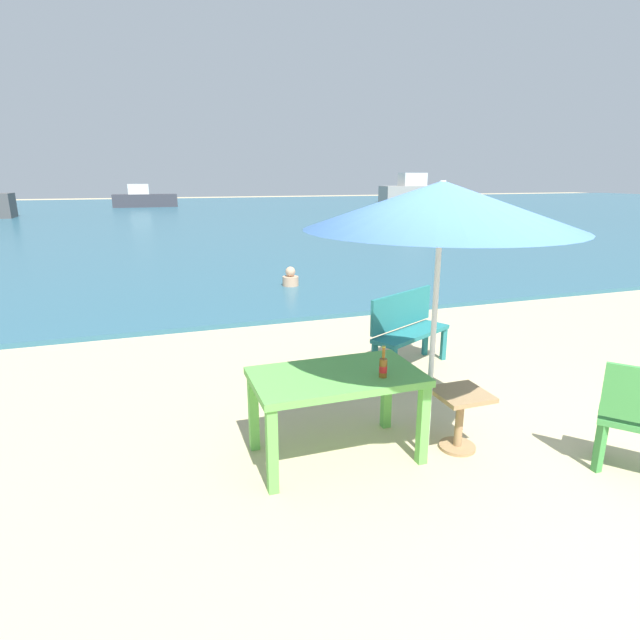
{
  "coord_description": "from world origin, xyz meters",
  "views": [
    {
      "loc": [
        -2.55,
        -2.76,
        2.33
      ],
      "look_at": [
        -0.58,
        3.0,
        0.6
      ],
      "focal_mm": 28.43,
      "sensor_mm": 36.0,
      "label": 1
    }
  ],
  "objects_px": {
    "picnic_table_green": "(336,386)",
    "swimmer_person": "(290,278)",
    "beer_bottle_amber": "(383,366)",
    "patio_umbrella": "(442,206)",
    "boat_cargo_ship": "(417,192)",
    "boat_sailboat": "(144,199)",
    "bench_teal_center": "(407,326)",
    "side_table_wood": "(460,412)"
  },
  "relations": [
    {
      "from": "side_table_wood",
      "to": "swimmer_person",
      "type": "distance_m",
      "value": 6.84
    },
    {
      "from": "bench_teal_center",
      "to": "beer_bottle_amber",
      "type": "bearing_deg",
      "value": -123.48
    },
    {
      "from": "patio_umbrella",
      "to": "boat_sailboat",
      "type": "distance_m",
      "value": 38.48
    },
    {
      "from": "beer_bottle_amber",
      "to": "picnic_table_green",
      "type": "bearing_deg",
      "value": 149.46
    },
    {
      "from": "picnic_table_green",
      "to": "bench_teal_center",
      "type": "relative_size",
      "value": 1.14
    },
    {
      "from": "swimmer_person",
      "to": "boat_cargo_ship",
      "type": "bearing_deg",
      "value": 56.67
    },
    {
      "from": "beer_bottle_amber",
      "to": "boat_cargo_ship",
      "type": "xyz_separation_m",
      "value": [
        21.97,
        38.48,
        0.15
      ]
    },
    {
      "from": "beer_bottle_amber",
      "to": "patio_umbrella",
      "type": "xyz_separation_m",
      "value": [
        0.4,
        -0.07,
        1.26
      ]
    },
    {
      "from": "patio_umbrella",
      "to": "boat_cargo_ship",
      "type": "bearing_deg",
      "value": 60.78
    },
    {
      "from": "beer_bottle_amber",
      "to": "patio_umbrella",
      "type": "bearing_deg",
      "value": -9.68
    },
    {
      "from": "side_table_wood",
      "to": "picnic_table_green",
      "type": "bearing_deg",
      "value": 167.33
    },
    {
      "from": "picnic_table_green",
      "to": "swimmer_person",
      "type": "distance_m",
      "value": 6.76
    },
    {
      "from": "boat_cargo_ship",
      "to": "boat_sailboat",
      "type": "xyz_separation_m",
      "value": [
        -23.55,
        -0.14,
        -0.31
      ]
    },
    {
      "from": "bench_teal_center",
      "to": "swimmer_person",
      "type": "distance_m",
      "value": 4.89
    },
    {
      "from": "bench_teal_center",
      "to": "swimmer_person",
      "type": "xyz_separation_m",
      "value": [
        -0.14,
        4.88,
        -0.3
      ]
    },
    {
      "from": "beer_bottle_amber",
      "to": "side_table_wood",
      "type": "distance_m",
      "value": 0.89
    },
    {
      "from": "swimmer_person",
      "to": "boat_cargo_ship",
      "type": "relative_size",
      "value": 0.06
    },
    {
      "from": "swimmer_person",
      "to": "boat_sailboat",
      "type": "xyz_separation_m",
      "value": [
        -2.7,
        31.55,
        0.45
      ]
    },
    {
      "from": "beer_bottle_amber",
      "to": "bench_teal_center",
      "type": "distance_m",
      "value": 2.31
    },
    {
      "from": "patio_umbrella",
      "to": "boat_cargo_ship",
      "type": "height_order",
      "value": "boat_cargo_ship"
    },
    {
      "from": "patio_umbrella",
      "to": "bench_teal_center",
      "type": "distance_m",
      "value": 2.67
    },
    {
      "from": "picnic_table_green",
      "to": "swimmer_person",
      "type": "bearing_deg",
      "value": 77.61
    },
    {
      "from": "beer_bottle_amber",
      "to": "swimmer_person",
      "type": "bearing_deg",
      "value": 80.64
    },
    {
      "from": "swimmer_person",
      "to": "boat_sailboat",
      "type": "relative_size",
      "value": 0.09
    },
    {
      "from": "patio_umbrella",
      "to": "picnic_table_green",
      "type": "bearing_deg",
      "value": 160.25
    },
    {
      "from": "swimmer_person",
      "to": "side_table_wood",
      "type": "bearing_deg",
      "value": -93.21
    },
    {
      "from": "picnic_table_green",
      "to": "swimmer_person",
      "type": "relative_size",
      "value": 3.41
    },
    {
      "from": "boat_cargo_ship",
      "to": "boat_sailboat",
      "type": "height_order",
      "value": "boat_cargo_ship"
    },
    {
      "from": "bench_teal_center",
      "to": "boat_cargo_ship",
      "type": "height_order",
      "value": "boat_cargo_ship"
    },
    {
      "from": "picnic_table_green",
      "to": "boat_sailboat",
      "type": "distance_m",
      "value": 38.16
    },
    {
      "from": "boat_cargo_ship",
      "to": "patio_umbrella",
      "type": "bearing_deg",
      "value": -119.22
    },
    {
      "from": "picnic_table_green",
      "to": "boat_cargo_ship",
      "type": "height_order",
      "value": "boat_cargo_ship"
    },
    {
      "from": "picnic_table_green",
      "to": "boat_cargo_ship",
      "type": "relative_size",
      "value": 0.2
    },
    {
      "from": "picnic_table_green",
      "to": "boat_sailboat",
      "type": "xyz_separation_m",
      "value": [
        -1.25,
        38.14,
        0.04
      ]
    },
    {
      "from": "side_table_wood",
      "to": "boat_cargo_ship",
      "type": "relative_size",
      "value": 0.08
    },
    {
      "from": "patio_umbrella",
      "to": "boat_sailboat",
      "type": "relative_size",
      "value": 0.49
    },
    {
      "from": "side_table_wood",
      "to": "boat_cargo_ship",
      "type": "height_order",
      "value": "boat_cargo_ship"
    },
    {
      "from": "patio_umbrella",
      "to": "side_table_wood",
      "type": "bearing_deg",
      "value": 4.06
    },
    {
      "from": "picnic_table_green",
      "to": "beer_bottle_amber",
      "type": "bearing_deg",
      "value": -30.54
    },
    {
      "from": "boat_sailboat",
      "to": "bench_teal_center",
      "type": "bearing_deg",
      "value": -85.54
    },
    {
      "from": "boat_sailboat",
      "to": "beer_bottle_amber",
      "type": "bearing_deg",
      "value": -87.64
    },
    {
      "from": "picnic_table_green",
      "to": "beer_bottle_amber",
      "type": "relative_size",
      "value": 5.28
    }
  ]
}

